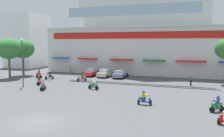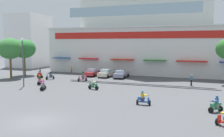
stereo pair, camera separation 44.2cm
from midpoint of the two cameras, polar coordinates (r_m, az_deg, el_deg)
The scene contains 19 objects.
ground_plane at distance 32.31m, azimuth -1.82°, elevation -5.30°, with size 128.00×128.00×0.00m, color #4D4F52.
colonial_building at distance 54.72m, azimuth 8.24°, elevation 8.24°, with size 39.72×19.36×19.73m.
flank_building_left at distance 69.48m, azimuth -17.86°, elevation 5.93°, with size 8.35×9.37×13.38m.
plaza_tree_0 at distance 50.94m, azimuth -18.94°, elevation 4.21°, with size 4.16×4.44×6.89m.
plaza_tree_2 at distance 47.56m, azimuth -21.75°, elevation 4.16°, with size 4.19×4.24×7.03m.
parked_car_0 at distance 47.39m, azimuth -4.01°, elevation -0.86°, with size 2.26×4.02×1.44m.
parked_car_1 at distance 45.85m, azimuth -0.98°, elevation -1.04°, with size 2.55×4.04×1.49m.
parked_car_2 at distance 44.96m, azimuth 2.34°, elevation -1.22°, with size 2.57×4.49×1.40m.
scooter_rider_0 at distance 33.99m, azimuth -3.89°, elevation -3.70°, with size 1.53×0.94×1.50m.
scooter_rider_1 at distance 44.26m, azimuth -13.47°, elevation -1.62°, with size 1.18×1.43×1.50m.
scooter_rider_2 at distance 39.31m, azimuth -15.70°, elevation -2.65°, with size 1.16×1.54×1.45m.
scooter_rider_4 at distance 24.87m, azimuth 22.84°, elevation -7.65°, with size 1.28×1.34×1.55m.
scooter_rider_5 at distance 41.29m, azimuth -6.35°, elevation -1.99°, with size 1.31×1.49×1.56m.
scooter_rider_6 at distance 34.57m, azimuth -14.91°, elevation -3.72°, with size 0.95×1.41×1.53m.
scooter_rider_8 at distance 25.83m, azimuth 7.54°, elevation -6.85°, with size 1.42×0.61×1.45m.
scooter_rider_9 at distance 46.59m, azimuth -15.67°, elevation -1.27°, with size 1.46×1.04×1.57m.
pedestrian_0 at distance 52.43m, azimuth -8.87°, elevation -0.10°, with size 0.51×0.51×1.56m.
pedestrian_1 at distance 38.55m, azimuth 17.76°, elevation -2.36°, with size 0.39×0.39×1.63m.
streetlamp_near at distance 37.90m, azimuth -19.12°, elevation 2.09°, with size 0.40×0.40×6.81m.
Camera 2 is at (12.72, -16.05, 6.24)m, focal length 40.59 mm.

